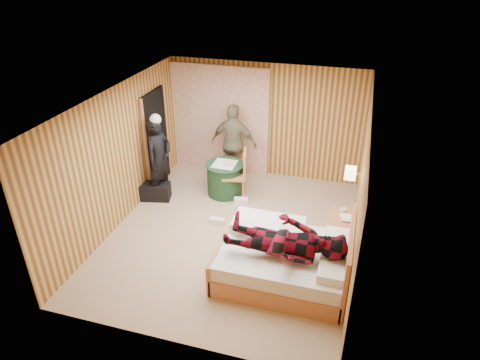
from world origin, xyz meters
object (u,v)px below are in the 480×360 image
(nightstand, at_px, (340,231))
(man_on_bed, at_px, (286,234))
(wall_lamp, at_px, (351,173))
(woman_standing, at_px, (159,159))
(man_at_table, at_px, (234,143))
(duffel_bag, at_px, (155,191))
(round_table, at_px, (225,179))
(bed, at_px, (285,260))
(chair_far, at_px, (233,158))
(chair_near, at_px, (239,171))

(nightstand, distance_m, man_on_bed, 1.59)
(wall_lamp, relative_size, woman_standing, 0.15)
(wall_lamp, xyz_separation_m, man_at_table, (-2.47, 1.55, -0.44))
(duffel_bag, bearing_deg, nightstand, -21.39)
(round_table, relative_size, duffel_bag, 1.31)
(nightstand, distance_m, duffel_bag, 3.77)
(wall_lamp, distance_m, man_on_bed, 1.71)
(round_table, bearing_deg, bed, -52.19)
(bed, distance_m, round_table, 2.74)
(duffel_bag, bearing_deg, round_table, 11.77)
(man_at_table, bearing_deg, nightstand, 146.93)
(round_table, bearing_deg, wall_lamp, -19.99)
(woman_standing, bearing_deg, chair_far, -33.84)
(man_at_table, bearing_deg, chair_far, 64.90)
(bed, height_order, chair_near, bed)
(bed, height_order, woman_standing, woman_standing)
(chair_far, height_order, chair_near, chair_near)
(bed, xyz_separation_m, man_at_table, (-1.68, 2.81, 0.56))
(woman_standing, height_order, man_at_table, man_at_table)
(wall_lamp, height_order, bed, wall_lamp)
(round_table, bearing_deg, woman_standing, -159.01)
(nightstand, height_order, man_at_table, man_at_table)
(chair_near, distance_m, woman_standing, 1.60)
(chair_near, xyz_separation_m, man_at_table, (-0.32, 0.71, 0.26))
(round_table, height_order, man_on_bed, man_on_bed)
(man_on_bed, bearing_deg, duffel_bag, 149.28)
(chair_near, xyz_separation_m, man_on_bed, (1.38, -2.33, 0.35))
(bed, bearing_deg, chair_far, 121.28)
(round_table, xyz_separation_m, chair_far, (-0.02, 0.62, 0.19))
(man_at_table, xyz_separation_m, man_on_bed, (1.70, -3.04, 0.09))
(woman_standing, distance_m, man_at_table, 1.65)
(chair_near, bearing_deg, chair_far, -167.51)
(wall_lamp, distance_m, chair_far, 3.02)
(nightstand, height_order, chair_near, chair_near)
(duffel_bag, xyz_separation_m, woman_standing, (0.09, 0.14, 0.69))
(chair_near, xyz_separation_m, duffel_bag, (-1.62, -0.55, -0.43))
(round_table, xyz_separation_m, man_at_table, (0.00, 0.65, 0.51))
(wall_lamp, distance_m, nightstand, 1.03)
(wall_lamp, xyz_separation_m, nightstand, (-0.04, -0.24, -1.00))
(round_table, distance_m, chair_far, 0.65)
(wall_lamp, xyz_separation_m, bed, (-0.80, -1.26, -0.99))
(nightstand, relative_size, duffel_bag, 1.02)
(duffel_bag, relative_size, woman_standing, 0.35)
(nightstand, relative_size, round_table, 0.78)
(man_on_bed, bearing_deg, nightstand, 59.70)
(man_at_table, height_order, man_on_bed, man_on_bed)
(wall_lamp, height_order, duffel_bag, wall_lamp)
(chair_far, xyz_separation_m, woman_standing, (-1.20, -1.09, 0.32))
(bed, bearing_deg, round_table, 127.81)
(chair_far, distance_m, man_on_bed, 3.49)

